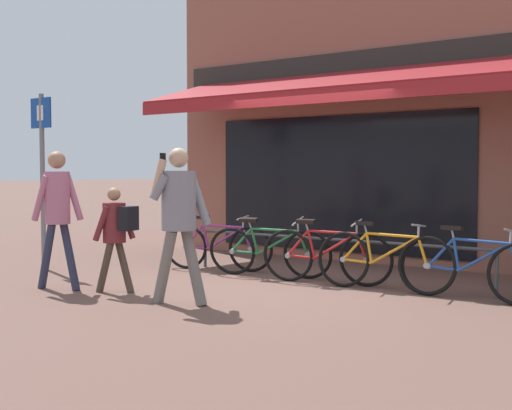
# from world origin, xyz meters

# --- Properties ---
(ground_plane) EXTENTS (160.00, 160.00, 0.00)m
(ground_plane) POSITION_xyz_m (0.00, 0.00, 0.00)
(ground_plane) COLOR brown
(shop_front) EXTENTS (8.14, 4.60, 5.32)m
(shop_front) POSITION_xyz_m (0.54, 3.97, 2.66)
(shop_front) COLOR #8E5647
(shop_front) RESTS_ON ground_plane
(bike_rack_rail) EXTENTS (4.35, 0.04, 0.57)m
(bike_rack_rail) POSITION_xyz_m (0.48, 0.68, 0.49)
(bike_rack_rail) COLOR #47494F
(bike_rack_rail) RESTS_ON ground_plane
(bicycle_purple) EXTENTS (1.62, 0.64, 0.81)m
(bicycle_purple) POSITION_xyz_m (-1.29, 0.53, 0.36)
(bicycle_purple) COLOR black
(bicycle_purple) RESTS_ON ground_plane
(bicycle_green) EXTENTS (1.74, 0.59, 0.84)m
(bicycle_green) POSITION_xyz_m (-0.35, 0.45, 0.36)
(bicycle_green) COLOR black
(bicycle_green) RESTS_ON ground_plane
(bicycle_red) EXTENTS (1.71, 0.53, 0.84)m
(bicycle_red) POSITION_xyz_m (0.56, 0.40, 0.37)
(bicycle_red) COLOR black
(bicycle_red) RESTS_ON ground_plane
(bicycle_orange) EXTENTS (1.75, 0.52, 0.85)m
(bicycle_orange) POSITION_xyz_m (1.35, 0.40, 0.37)
(bicycle_orange) COLOR black
(bicycle_orange) RESTS_ON ground_plane
(bicycle_blue) EXTENTS (1.71, 0.52, 0.85)m
(bicycle_blue) POSITION_xyz_m (2.39, 0.43, 0.37)
(bicycle_blue) COLOR black
(bicycle_blue) RESTS_ON ground_plane
(pedestrian_adult) EXTENTS (0.62, 0.60, 1.72)m
(pedestrian_adult) POSITION_xyz_m (-0.17, -1.60, 1.04)
(pedestrian_adult) COLOR slate
(pedestrian_adult) RESTS_ON ground_plane
(pedestrian_child) EXTENTS (0.50, 0.49, 1.27)m
(pedestrian_child) POSITION_xyz_m (-1.24, -1.50, 0.78)
(pedestrian_child) COLOR #47382D
(pedestrian_child) RESTS_ON ground_plane
(pedestrian_second_adult) EXTENTS (0.58, 0.46, 1.70)m
(pedestrian_second_adult) POSITION_xyz_m (-1.98, -1.77, 1.05)
(pedestrian_second_adult) COLOR #282D47
(pedestrian_second_adult) RESTS_ON ground_plane
(parking_sign) EXTENTS (0.44, 0.07, 2.58)m
(parking_sign) POSITION_xyz_m (-3.51, -0.81, 1.57)
(parking_sign) COLOR slate
(parking_sign) RESTS_ON ground_plane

